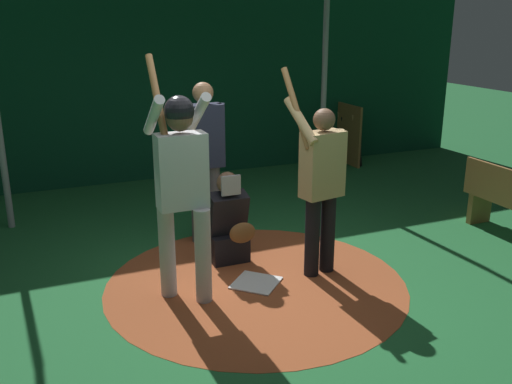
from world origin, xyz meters
The scene contains 10 objects.
ground_plane centered at (0.00, 0.00, 0.00)m, with size 27.52×27.52×0.00m, color #216633.
dirt_circle centered at (0.00, 0.00, 0.00)m, with size 2.95×2.95×0.01m, color #9E4C28.
home_plate centered at (0.00, 0.00, 0.01)m, with size 0.42×0.42×0.01m, color white.
batter centered at (-0.01, -0.71, 1.16)m, with size 0.68×0.49×2.21m.
catcher centered at (-0.65, -0.05, 0.39)m, with size 0.58×0.40×0.99m.
umpire centered at (-1.29, -0.08, 1.04)m, with size 0.23×0.49×1.84m.
visitor centered at (0.00, 0.69, 0.98)m, with size 0.55×0.55×2.06m.
back_wall centered at (-4.22, 0.00, 1.78)m, with size 0.22×11.52×3.53m.
cage_frame centered at (0.00, 0.00, 2.33)m, with size 5.38×4.48×3.42m.
bat_rack centered at (-3.97, 3.38, 0.49)m, with size 1.18×0.20×1.05m.
Camera 1 is at (4.68, -1.98, 2.54)m, focal length 39.91 mm.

